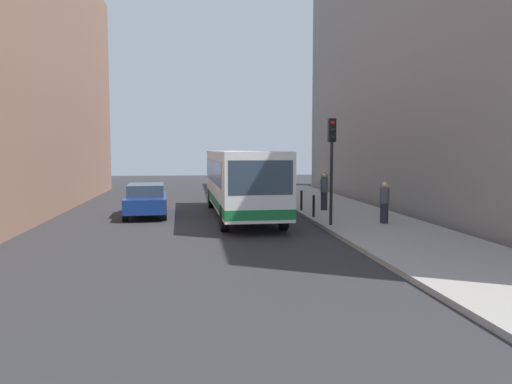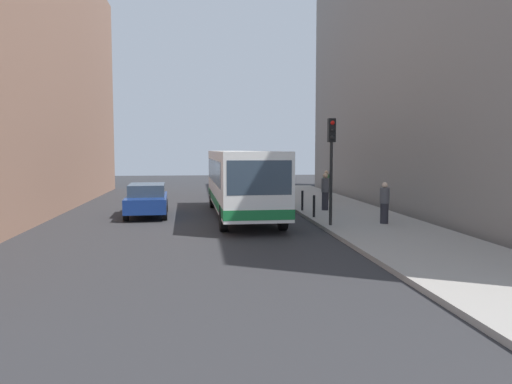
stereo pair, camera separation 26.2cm
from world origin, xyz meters
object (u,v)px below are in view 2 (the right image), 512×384
Objects in this scene: traffic_light at (331,151)px; bollard_far at (293,196)px; car_behind_bus at (242,186)px; pedestrian_far_sidewalk at (326,185)px; bollard_near at (314,206)px; bollard_mid at (302,200)px; pedestrian_mid_sidewalk at (325,192)px; car_beside_bus at (147,199)px; pedestrian_near_signal at (385,203)px; bus at (242,179)px.

traffic_light is 4.32× the size of bollard_far.
car_behind_bus reaches higher than bollard_far.
bollard_near is at bearing -56.08° from pedestrian_far_sidewalk.
bollard_far is at bearing 90.00° from bollard_mid.
pedestrian_mid_sidewalk is 5.21m from pedestrian_far_sidewalk.
bollard_far is at bearing 90.79° from traffic_light.
car_behind_bus is at bearing -161.56° from pedestrian_far_sidewalk.
car_beside_bus is 7.77m from bollard_far.
car_beside_bus is 1.09× the size of traffic_light.
bollard_far is 2.75m from pedestrian_mid_sidewalk.
pedestrian_mid_sidewalk is (1.11, -0.05, 0.42)m from bollard_mid.
pedestrian_mid_sidewalk is (8.45, 0.08, 0.26)m from car_beside_bus.
bollard_far is 0.56× the size of pedestrian_far_sidewalk.
traffic_light reaches higher than car_behind_bus.
traffic_light is at bearing -88.80° from bollard_mid.
bollard_near is at bearing -90.00° from bollard_mid.
pedestrian_far_sidewalk is (2.47, 4.98, 0.38)m from bollard_mid.
pedestrian_near_signal is 0.92× the size of pedestrian_mid_sidewalk.
traffic_light is 10.26m from pedestrian_far_sidewalk.
bollard_mid is (2.22, -8.14, -0.16)m from car_behind_bus.
bollard_mid and bollard_far have the same top height.
car_behind_bus is 8.44m from bollard_mid.
traffic_light is at bearing -51.28° from pedestrian_far_sidewalk.
bollard_near is (3.01, -1.55, -1.10)m from bus.
bollard_near is 1.00× the size of bollard_mid.
pedestrian_mid_sidewalk is at bearing -65.91° from bollard_far.
bus reaches higher than pedestrian_near_signal.
pedestrian_near_signal is 4.72m from pedestrian_mid_sidewalk.
car_beside_bus is 10.65m from pedestrian_near_signal.
car_behind_bus is 1.09× the size of traffic_light.
bollard_near is at bearing 147.13° from pedestrian_mid_sidewalk.
bollard_far is at bearing -163.65° from car_beside_bus.
car_behind_bus is 10.80m from bollard_near.
bollard_far is (2.22, -5.71, -0.16)m from car_behind_bus.
bollard_far is at bearing -36.94° from pedestrian_near_signal.
pedestrian_mid_sidewalk reaches higher than bollard_far.
bollard_mid is (7.34, 0.13, -0.16)m from car_beside_bus.
bus is at bearing 152.78° from bollard_near.
pedestrian_far_sidewalk is (0.15, 9.59, 0.04)m from pedestrian_near_signal.
car_behind_bus is 2.62× the size of pedestrian_far_sidewalk.
bollard_near is 0.56× the size of pedestrian_far_sidewalk.
bollard_near is 3.20m from pedestrian_near_signal.
bus is at bearing -163.71° from bollard_mid.
bus is 6.76× the size of pedestrian_near_signal.
traffic_light is (2.32, -12.93, 2.22)m from car_behind_bus.
bollard_mid is 0.58× the size of pedestrian_near_signal.
car_behind_bus is 4.72× the size of bollard_near.
car_behind_bus reaches higher than bollard_near.
bollard_far is (0.00, 2.43, 0.00)m from bollard_mid.
bollard_near is 7.82m from pedestrian_far_sidewalk.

